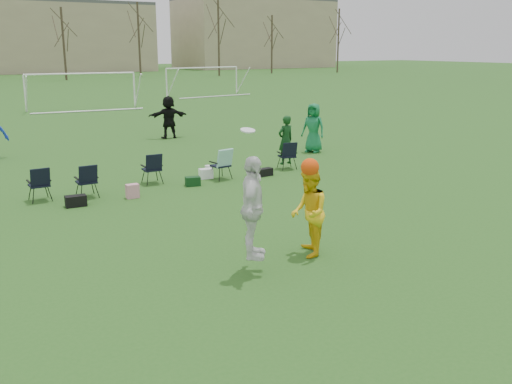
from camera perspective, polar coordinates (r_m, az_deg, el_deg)
ground at (r=10.83m, az=4.25°, el=-8.45°), size 260.00×260.00×0.00m
fielder_green_far at (r=23.35m, az=5.76°, el=6.40°), size 1.02×1.15×1.98m
fielder_black at (r=27.17m, az=-8.72°, el=7.42°), size 1.89×0.78×1.98m
center_contest at (r=11.10m, az=2.76°, el=-1.75°), size 2.52×1.43×2.78m
sideline_setup at (r=18.23m, az=-6.58°, el=2.73°), size 9.00×2.09×1.86m
goal_mid at (r=41.40m, az=-17.09°, el=10.59°), size 7.40×0.63×2.46m
goal_right at (r=51.09m, az=-5.34°, el=11.74°), size 7.35×1.14×2.46m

